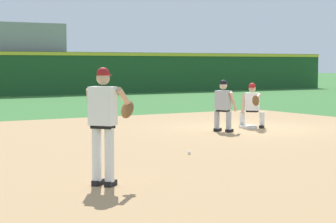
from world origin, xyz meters
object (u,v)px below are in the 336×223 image
object	(u,v)px
baseball	(189,153)
first_baseman	(252,103)
first_base_bag	(248,127)
pitcher	(105,119)
baserunner	(223,104)

from	to	relation	value
baseball	first_baseman	world-z (taller)	first_baseman
baseball	first_baseman	xyz separation A→B (m)	(4.66, 3.71, 0.69)
first_base_bag	pitcher	distance (m)	9.71
first_baseman	pitcher	bearing A→B (deg)	-142.21
baserunner	baseball	bearing A→B (deg)	-135.00
baseball	first_baseman	distance (m)	6.00
baseball	baserunner	size ratio (longest dim) A/B	0.05
baseball	pitcher	size ratio (longest dim) A/B	0.04
pitcher	baserunner	world-z (taller)	pitcher
baserunner	first_baseman	bearing A→B (deg)	17.33
baseball	first_base_bag	bearing A→B (deg)	39.43
first_baseman	baserunner	distance (m)	1.44
pitcher	first_baseman	distance (m)	9.79
first_base_bag	baserunner	world-z (taller)	baserunner
pitcher	baserunner	xyz separation A→B (m)	(6.35, 5.56, -0.27)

